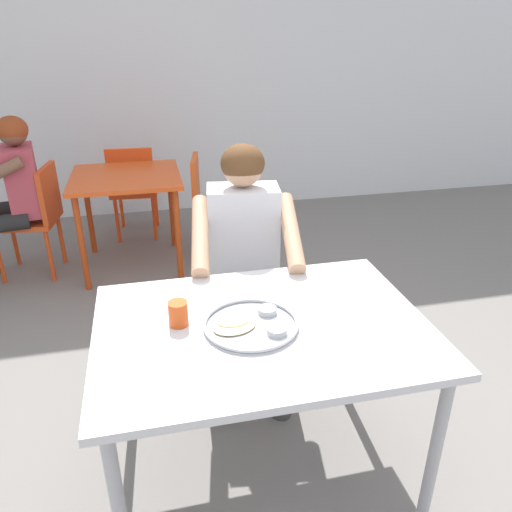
{
  "coord_description": "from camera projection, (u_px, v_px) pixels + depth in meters",
  "views": [
    {
      "loc": [
        -0.36,
        -1.47,
        1.72
      ],
      "look_at": [
        0.03,
        0.22,
        0.9
      ],
      "focal_mm": 34.5,
      "sensor_mm": 36.0,
      "label": 1
    }
  ],
  "objects": [
    {
      "name": "thali_tray",
      "position": [
        251.0,
        324.0,
        1.73
      ],
      "size": [
        0.34,
        0.34,
        0.03
      ],
      "color": "#B7BABF",
      "rests_on": "table_foreground"
    },
    {
      "name": "drinking_cup",
      "position": [
        178.0,
        313.0,
        1.72
      ],
      "size": [
        0.07,
        0.07,
        0.09
      ],
      "color": "#D84C19",
      "rests_on": "table_foreground"
    },
    {
      "name": "table_background_red",
      "position": [
        127.0,
        188.0,
        3.62
      ],
      "size": [
        0.78,
        0.77,
        0.73
      ],
      "color": "#E04C19",
      "rests_on": "ground"
    },
    {
      "name": "back_wall",
      "position": [
        173.0,
        28.0,
        4.42
      ],
      "size": [
        12.0,
        0.12,
        3.4
      ],
      "primitive_type": "cube",
      "color": "white",
      "rests_on": "ground"
    },
    {
      "name": "patron_background",
      "position": [
        9.0,
        186.0,
        3.42
      ],
      "size": [
        0.6,
        0.55,
        1.18
      ],
      "color": "black",
      "rests_on": "ground"
    },
    {
      "name": "chair_foreground",
      "position": [
        241.0,
        276.0,
        2.65
      ],
      "size": [
        0.44,
        0.43,
        0.84
      ],
      "color": "silver",
      "rests_on": "ground"
    },
    {
      "name": "chair_red_far",
      "position": [
        133.0,
        186.0,
        4.21
      ],
      "size": [
        0.43,
        0.47,
        0.82
      ],
      "color": "#EE4818",
      "rests_on": "ground"
    },
    {
      "name": "table_foreground",
      "position": [
        262.0,
        342.0,
        1.78
      ],
      "size": [
        1.18,
        0.84,
        0.75
      ],
      "color": "silver",
      "rests_on": "ground"
    },
    {
      "name": "ground_plane",
      "position": [
        262.0,
        474.0,
        2.11
      ],
      "size": [
        12.0,
        12.0,
        0.05
      ],
      "primitive_type": "cube",
      "color": "slate"
    },
    {
      "name": "chair_red_left",
      "position": [
        36.0,
        213.0,
        3.59
      ],
      "size": [
        0.48,
        0.45,
        0.82
      ],
      "color": "#DA481A",
      "rests_on": "ground"
    },
    {
      "name": "chair_red_right",
      "position": [
        211.0,
        201.0,
        3.82
      ],
      "size": [
        0.47,
        0.45,
        0.83
      ],
      "color": "#DB4F19",
      "rests_on": "ground"
    },
    {
      "name": "diner_foreground",
      "position": [
        245.0,
        252.0,
        2.35
      ],
      "size": [
        0.54,
        0.59,
        1.23
      ],
      "color": "#3D3D3D",
      "rests_on": "ground"
    }
  ]
}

